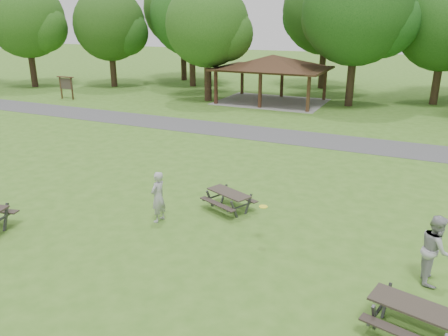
# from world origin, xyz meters

# --- Properties ---
(ground) EXTENTS (160.00, 160.00, 0.00)m
(ground) POSITION_xyz_m (0.00, 0.00, 0.00)
(ground) COLOR #407020
(ground) RESTS_ON ground
(asphalt_path) EXTENTS (120.00, 3.20, 0.02)m
(asphalt_path) POSITION_xyz_m (0.00, 14.00, 0.01)
(asphalt_path) COLOR #47474A
(asphalt_path) RESTS_ON ground
(pavilion) EXTENTS (8.60, 7.01, 3.76)m
(pavilion) POSITION_xyz_m (-4.00, 24.00, 3.06)
(pavilion) COLOR #331A12
(pavilion) RESTS_ON ground
(notice_board) EXTENTS (1.60, 0.30, 1.88)m
(notice_board) POSITION_xyz_m (-20.00, 18.00, 1.31)
(notice_board) COLOR #3A2615
(notice_board) RESTS_ON ground
(tree_row_a) EXTENTS (7.56, 7.20, 9.97)m
(tree_row_a) POSITION_xyz_m (-27.91, 22.03, 6.15)
(tree_row_a) COLOR black
(tree_row_a) RESTS_ON ground
(tree_row_b) EXTENTS (7.14, 6.80, 9.28)m
(tree_row_b) POSITION_xyz_m (-20.92, 25.53, 5.67)
(tree_row_b) COLOR black
(tree_row_b) RESTS_ON ground
(tree_row_c) EXTENTS (8.19, 7.80, 10.67)m
(tree_row_c) POSITION_xyz_m (-13.90, 29.03, 6.54)
(tree_row_c) COLOR black
(tree_row_c) RESTS_ON ground
(tree_row_d) EXTENTS (6.93, 6.60, 9.27)m
(tree_row_d) POSITION_xyz_m (-8.92, 22.53, 5.77)
(tree_row_d) COLOR black
(tree_row_d) RESTS_ON ground
(tree_row_e) EXTENTS (8.40, 8.00, 11.02)m
(tree_row_e) POSITION_xyz_m (2.10, 25.03, 6.78)
(tree_row_e) COLOR black
(tree_row_e) RESTS_ON ground
(tree_row_f) EXTENTS (7.35, 7.00, 9.55)m
(tree_row_f) POSITION_xyz_m (8.09, 28.53, 5.84)
(tree_row_f) COLOR #322116
(tree_row_f) RESTS_ON ground
(tree_deep_a) EXTENTS (8.40, 8.00, 11.38)m
(tree_deep_a) POSITION_xyz_m (-16.90, 32.53, 7.13)
(tree_deep_a) COLOR black
(tree_deep_a) RESTS_ON ground
(tree_deep_b) EXTENTS (8.40, 8.00, 11.13)m
(tree_deep_b) POSITION_xyz_m (-1.90, 33.03, 6.89)
(tree_deep_b) COLOR black
(tree_deep_b) RESTS_ON ground
(picnic_table_middle) EXTENTS (2.03, 1.86, 0.72)m
(picnic_table_middle) POSITION_xyz_m (1.52, 3.29, 0.53)
(picnic_table_middle) COLOR #322A24
(picnic_table_middle) RESTS_ON ground
(picnic_table_far) EXTENTS (2.17, 1.90, 0.81)m
(picnic_table_far) POSITION_xyz_m (7.79, -1.02, 0.60)
(picnic_table_far) COLOR #2D2721
(picnic_table_far) RESTS_ON ground
(frisbee_in_flight) EXTENTS (0.31, 0.31, 0.02)m
(frisbee_in_flight) POSITION_xyz_m (3.44, 1.49, 1.23)
(frisbee_in_flight) COLOR yellow
(frisbee_in_flight) RESTS_ON ground
(frisbee_thrower) EXTENTS (0.47, 0.67, 1.76)m
(frisbee_thrower) POSITION_xyz_m (-0.27, 1.50, 0.88)
(frisbee_thrower) COLOR #A3A4A6
(frisbee_thrower) RESTS_ON ground
(frisbee_catcher) EXTENTS (0.81, 0.99, 1.86)m
(frisbee_catcher) POSITION_xyz_m (8.12, 1.47, 0.93)
(frisbee_catcher) COLOR #A3A3A6
(frisbee_catcher) RESTS_ON ground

